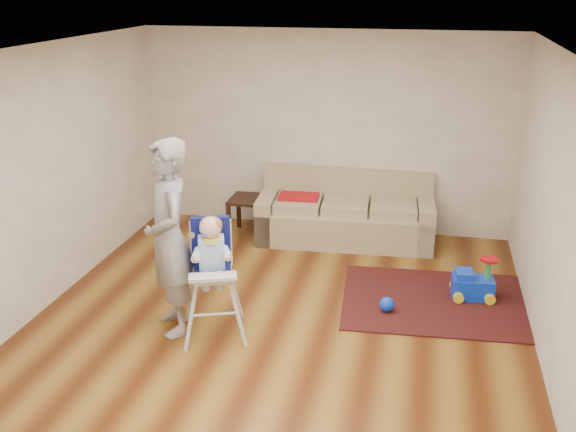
% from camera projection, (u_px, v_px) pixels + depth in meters
% --- Properties ---
extents(ground, '(5.50, 5.50, 0.00)m').
position_uv_depth(ground, '(280.00, 320.00, 6.58)').
color(ground, '#4F230C').
rests_on(ground, ground).
extents(room_envelope, '(5.04, 5.52, 2.72)m').
position_uv_depth(room_envelope, '(291.00, 130.00, 6.41)').
color(room_envelope, beige).
rests_on(room_envelope, ground).
extents(sofa, '(2.34, 1.08, 0.88)m').
position_uv_depth(sofa, '(345.00, 209.00, 8.46)').
color(sofa, tan).
rests_on(sofa, ground).
extents(side_table, '(0.52, 0.52, 0.52)m').
position_uv_depth(side_table, '(250.00, 216.00, 8.71)').
color(side_table, black).
rests_on(side_table, ground).
extents(area_rug, '(2.15, 1.68, 0.02)m').
position_uv_depth(area_rug, '(438.00, 301.00, 6.96)').
color(area_rug, black).
rests_on(area_rug, ground).
extents(ride_on_toy, '(0.47, 0.36, 0.48)m').
position_uv_depth(ride_on_toy, '(474.00, 277.00, 6.95)').
color(ride_on_toy, '#0F40F2').
rests_on(ride_on_toy, area_rug).
extents(toy_ball, '(0.16, 0.16, 0.16)m').
position_uv_depth(toy_ball, '(387.00, 304.00, 6.71)').
color(toy_ball, '#0F40F2').
rests_on(toy_ball, area_rug).
extents(high_chair, '(0.73, 0.73, 1.24)m').
position_uv_depth(high_chair, '(213.00, 279.00, 6.15)').
color(high_chair, silver).
rests_on(high_chair, ground).
extents(adult, '(0.78, 0.85, 1.94)m').
position_uv_depth(adult, '(169.00, 239.00, 6.11)').
color(adult, gray).
rests_on(adult, ground).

